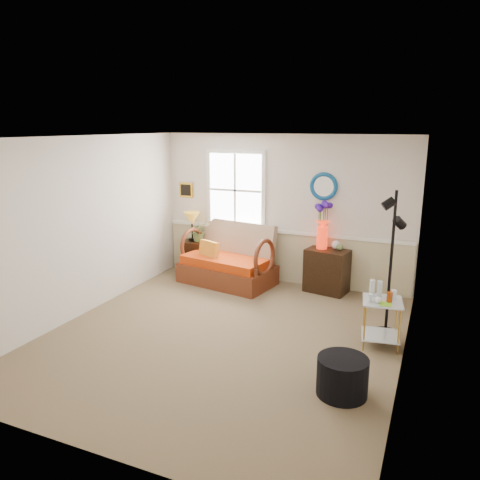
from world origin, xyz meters
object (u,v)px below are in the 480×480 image
at_px(floor_lamp, 391,264).
at_px(ottoman, 342,376).
at_px(side_table, 381,323).
at_px(loveseat, 227,254).
at_px(lamp_stand, 192,257).
at_px(cabinet, 327,271).

bearing_deg(floor_lamp, ottoman, -120.67).
distance_m(side_table, floor_lamp, 0.78).
bearing_deg(side_table, loveseat, 152.97).
bearing_deg(lamp_stand, loveseat, -19.20).
bearing_deg(side_table, cabinet, 122.66).
bearing_deg(ottoman, side_table, 80.44).
height_order(lamp_stand, cabinet, cabinet).
height_order(loveseat, floor_lamp, floor_lamp).
bearing_deg(cabinet, side_table, -47.00).
bearing_deg(lamp_stand, floor_lamp, -19.71).
height_order(side_table, ottoman, side_table).
xyz_separation_m(loveseat, ottoman, (2.59, -2.75, -0.32)).
height_order(loveseat, ottoman, loveseat).
bearing_deg(floor_lamp, side_table, -116.50).
distance_m(cabinet, ottoman, 3.14).
relative_size(loveseat, lamp_stand, 2.59).
bearing_deg(side_table, floor_lamp, 85.89).
distance_m(cabinet, side_table, 2.01).
distance_m(lamp_stand, floor_lamp, 3.98).
distance_m(lamp_stand, ottoman, 4.60).
bearing_deg(ottoman, lamp_stand, 138.50).
bearing_deg(lamp_stand, cabinet, -0.89).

